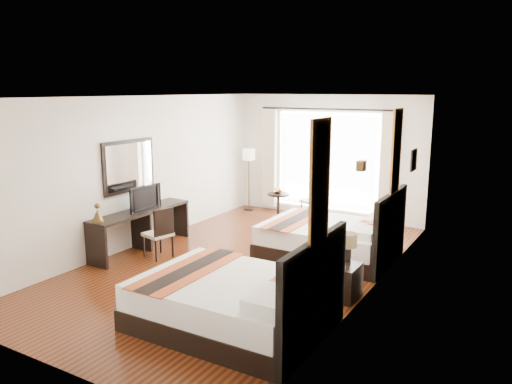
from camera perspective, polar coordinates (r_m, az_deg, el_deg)
The scene contains 29 objects.
floor at distance 8.60m, azimuth -1.69°, elevation -8.21°, with size 4.50×7.50×0.01m, color #39120A.
ceiling at distance 8.08m, azimuth -1.81°, elevation 10.77°, with size 4.50×7.50×0.02m, color white.
wall_headboard at distance 7.31m, azimuth 13.36°, elevation -0.63°, with size 0.01×7.50×2.80m, color silver.
wall_desk at distance 9.59m, azimuth -13.22°, elevation 2.26°, with size 0.01×7.50×2.80m, color silver.
wall_window at distance 11.53m, azimuth 8.17°, elevation 4.01°, with size 4.50×0.01×2.80m, color silver.
wall_entry at distance 5.51m, azimuth -22.93°, elevation -5.30°, with size 4.50×0.01×2.80m, color silver.
window_glass at distance 11.53m, azimuth 8.13°, elevation 3.51°, with size 2.40×0.02×2.20m, color white.
sheer_curtain at distance 11.48m, azimuth 8.01°, elevation 3.47°, with size 2.30×0.02×2.10m, color white.
drape_left at distance 12.06m, azimuth 1.54°, elevation 3.88°, with size 0.35×0.14×2.35m, color #B8A48E.
drape_right at distance 10.98m, azimuth 14.95°, elevation 2.71°, with size 0.35×0.14×2.35m, color #B8A48E.
art_panel_near at distance 5.39m, azimuth 7.31°, elevation 1.21°, with size 0.03×0.50×1.35m, color maroon.
art_panel_far at distance 8.30m, azimuth 15.74°, elevation 4.55°, with size 0.03×0.50×1.35m, color maroon.
wall_sconce at distance 6.79m, azimuth 11.94°, elevation 2.96°, with size 0.10×0.14×0.14m, color #473519.
mirror_frame at distance 9.35m, azimuth -14.33°, elevation 2.90°, with size 0.04×1.25×0.95m, color black.
mirror_glass at distance 9.33m, azimuth -14.22°, elevation 2.89°, with size 0.01×1.12×0.82m, color white.
bed_near at distance 6.35m, azimuth -2.26°, elevation -12.32°, with size 2.31×1.80×1.30m.
bed_far at distance 8.95m, azimuth 8.67°, elevation -5.28°, with size 2.24×1.75×1.27m.
nightstand at distance 7.29m, azimuth 9.95°, elevation -10.02°, with size 0.42×0.51×0.49m, color black.
table_lamp at distance 7.24m, azimuth 10.45°, elevation -5.68°, with size 0.26×0.26×0.41m.
vase at distance 7.02m, azimuth 9.45°, elevation -8.12°, with size 0.12×0.12×0.12m, color black.
console_desk at distance 9.44m, azimuth -12.97°, elevation -4.24°, with size 0.50×2.20×0.76m, color black.
television at distance 9.31m, azimuth -12.86°, elevation -0.63°, with size 0.78×0.10×0.45m, color black.
bronze_figurine at distance 8.63m, azimuth -17.65°, elevation -2.42°, with size 0.19×0.19×0.29m, color #473519, non-canonical shape.
desk_chair at distance 8.97m, azimuth -11.04°, elevation -5.66°, with size 0.51×0.51×0.91m.
floor_lamp at distance 12.08m, azimuth -0.82°, elevation 3.84°, with size 0.30×0.30×1.50m.
side_table at distance 11.47m, azimuth 2.57°, elevation -1.57°, with size 0.50×0.50×0.58m, color black.
fruit_bowl at distance 11.44m, azimuth 2.49°, elevation -0.00°, with size 0.21×0.21×0.05m, color #483319.
window_chair at distance 11.30m, azimuth 6.67°, elevation -1.81°, with size 0.58×0.58×0.97m.
jute_rug at distance 11.20m, azimuth 4.98°, elevation -3.43°, with size 1.25×0.85×0.01m, color tan.
Camera 1 is at (4.28, -6.85, 2.92)m, focal length 35.00 mm.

